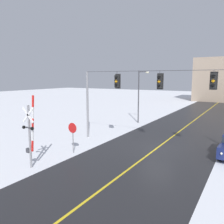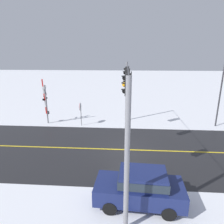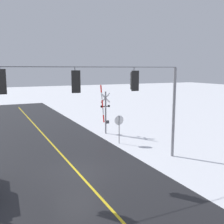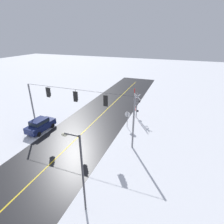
# 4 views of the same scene
# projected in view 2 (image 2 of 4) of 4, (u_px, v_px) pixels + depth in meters

# --- Properties ---
(ground_plane) EXTENTS (160.00, 160.00, 0.00)m
(ground_plane) POSITION_uv_depth(u_px,v_px,m) (126.00, 150.00, 14.77)
(ground_plane) COLOR white
(road_asphalt) EXTENTS (9.00, 80.00, 0.01)m
(road_asphalt) POSITION_uv_depth(u_px,v_px,m) (208.00, 152.00, 14.37)
(road_asphalt) COLOR black
(road_asphalt) RESTS_ON ground
(lane_centre_line) EXTENTS (0.14, 72.00, 0.01)m
(lane_centre_line) POSITION_uv_depth(u_px,v_px,m) (208.00, 152.00, 14.37)
(lane_centre_line) COLOR gold
(lane_centre_line) RESTS_ON ground
(signal_span) EXTENTS (14.20, 0.47, 6.22)m
(signal_span) POSITION_uv_depth(u_px,v_px,m) (127.00, 93.00, 13.56)
(signal_span) COLOR gray
(signal_span) RESTS_ON ground
(stop_sign) EXTENTS (0.80, 0.09, 2.35)m
(stop_sign) POSITION_uv_depth(u_px,v_px,m) (81.00, 109.00, 19.44)
(stop_sign) COLOR gray
(stop_sign) RESTS_ON ground
(railroad_crossing) EXTENTS (1.03, 0.31, 4.63)m
(railroad_crossing) POSITION_uv_depth(u_px,v_px,m) (46.00, 102.00, 19.88)
(railroad_crossing) COLOR gray
(railroad_crossing) RESTS_ON ground
(parked_car_navy) EXTENTS (1.99, 4.27, 1.74)m
(parked_car_navy) POSITION_uv_depth(u_px,v_px,m) (140.00, 187.00, 9.15)
(parked_car_navy) COLOR navy
(parked_car_navy) RESTS_ON ground
(streetlamp_near) EXTENTS (1.39, 0.28, 6.50)m
(streetlamp_near) POSITION_uv_depth(u_px,v_px,m) (222.00, 87.00, 18.45)
(streetlamp_near) COLOR #38383D
(streetlamp_near) RESTS_ON ground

